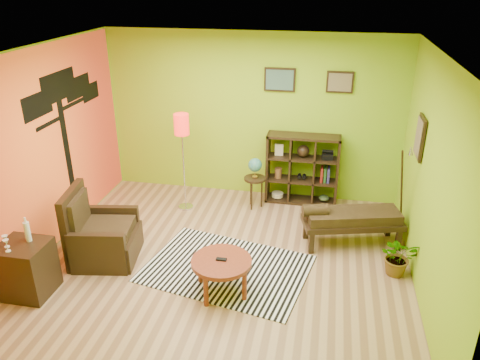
% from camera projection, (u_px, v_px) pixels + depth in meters
% --- Properties ---
extents(ground, '(5.00, 5.00, 0.00)m').
position_uv_depth(ground, '(223.00, 261.00, 6.43)').
color(ground, tan).
rests_on(ground, ground).
extents(room_shell, '(5.04, 4.54, 2.82)m').
position_uv_depth(room_shell, '(214.00, 136.00, 5.72)').
color(room_shell, '#8FC11B').
rests_on(room_shell, ground).
extents(zebra_rug, '(2.35, 1.86, 0.01)m').
position_uv_depth(zebra_rug, '(227.00, 268.00, 6.26)').
color(zebra_rug, white).
rests_on(zebra_rug, ground).
extents(coffee_table, '(0.74, 0.74, 0.48)m').
position_uv_depth(coffee_table, '(221.00, 264.00, 5.68)').
color(coffee_table, maroon).
rests_on(coffee_table, ground).
extents(armchair, '(0.97, 0.97, 1.03)m').
position_uv_depth(armchair, '(101.00, 238.00, 6.39)').
color(armchair, black).
rests_on(armchair, ground).
extents(side_cabinet, '(0.58, 0.53, 1.00)m').
position_uv_depth(side_cabinet, '(26.00, 268.00, 5.67)').
color(side_cabinet, black).
rests_on(side_cabinet, ground).
extents(floor_lamp, '(0.25, 0.25, 1.63)m').
position_uv_depth(floor_lamp, '(182.00, 133.00, 7.34)').
color(floor_lamp, silver).
rests_on(floor_lamp, ground).
extents(globe_table, '(0.36, 0.36, 0.88)m').
position_uv_depth(globe_table, '(255.00, 171.00, 7.63)').
color(globe_table, black).
rests_on(globe_table, ground).
extents(cube_shelf, '(1.20, 0.35, 1.20)m').
position_uv_depth(cube_shelf, '(303.00, 169.00, 7.84)').
color(cube_shelf, black).
rests_on(cube_shelf, ground).
extents(bench, '(1.50, 0.85, 0.66)m').
position_uv_depth(bench, '(350.00, 218.00, 6.67)').
color(bench, black).
rests_on(bench, ground).
extents(potted_plant, '(0.52, 0.57, 0.41)m').
position_uv_depth(potted_plant, '(398.00, 260.00, 6.09)').
color(potted_plant, '#26661E').
rests_on(potted_plant, ground).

